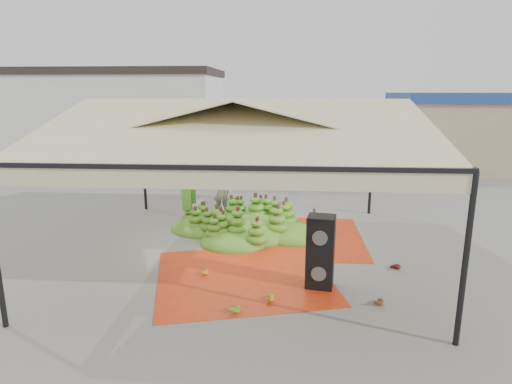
# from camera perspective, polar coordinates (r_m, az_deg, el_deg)

# --- Properties ---
(ground) EXTENTS (90.00, 90.00, 0.00)m
(ground) POSITION_cam_1_polar(r_m,az_deg,el_deg) (11.54, -1.54, -8.00)
(ground) COLOR slate
(ground) RESTS_ON ground
(canopy_tent) EXTENTS (8.10, 8.10, 4.00)m
(canopy_tent) POSITION_cam_1_polar(r_m,az_deg,el_deg) (10.79, -1.65, 8.55)
(canopy_tent) COLOR black
(canopy_tent) RESTS_ON ground
(building_white) EXTENTS (14.30, 6.30, 5.40)m
(building_white) POSITION_cam_1_polar(r_m,az_deg,el_deg) (27.11, -20.30, 9.39)
(building_white) COLOR silver
(building_white) RESTS_ON ground
(building_tan) EXTENTS (6.30, 5.30, 4.10)m
(building_tan) POSITION_cam_1_polar(r_m,az_deg,el_deg) (25.41, 24.87, 7.33)
(building_tan) COLOR tan
(building_tan) RESTS_ON ground
(tarp_left) EXTENTS (4.65, 4.51, 0.01)m
(tarp_left) POSITION_cam_1_polar(r_m,az_deg,el_deg) (10.12, -1.80, -11.15)
(tarp_left) COLOR red
(tarp_left) RESTS_ON ground
(tarp_right) EXTENTS (3.68, 3.86, 0.01)m
(tarp_right) POSITION_cam_1_polar(r_m,az_deg,el_deg) (12.75, 5.74, -5.94)
(tarp_right) COLOR red
(tarp_right) RESTS_ON ground
(banana_heap) EXTENTS (5.49, 4.74, 1.06)m
(banana_heap) POSITION_cam_1_polar(r_m,az_deg,el_deg) (12.86, -0.83, -3.24)
(banana_heap) COLOR #43821B
(banana_heap) RESTS_ON ground
(hand_yellow_a) EXTENTS (0.41, 0.34, 0.18)m
(hand_yellow_a) POSITION_cam_1_polar(r_m,az_deg,el_deg) (10.27, -7.26, -10.35)
(hand_yellow_a) COLOR gold
(hand_yellow_a) RESTS_ON ground
(hand_yellow_b) EXTENTS (0.44, 0.36, 0.19)m
(hand_yellow_b) POSITION_cam_1_polar(r_m,az_deg,el_deg) (9.03, 1.29, -13.69)
(hand_yellow_b) COLOR gold
(hand_yellow_b) RESTS_ON ground
(hand_red_a) EXTENTS (0.52, 0.49, 0.19)m
(hand_red_a) POSITION_cam_1_polar(r_m,az_deg,el_deg) (9.22, 15.61, -13.64)
(hand_red_a) COLOR #603215
(hand_red_a) RESTS_ON ground
(hand_red_b) EXTENTS (0.51, 0.48, 0.18)m
(hand_red_b) POSITION_cam_1_polar(r_m,az_deg,el_deg) (10.94, 17.91, -9.42)
(hand_red_b) COLOR maroon
(hand_red_b) RESTS_ON ground
(hand_green) EXTENTS (0.58, 0.54, 0.21)m
(hand_green) POSITION_cam_1_polar(r_m,az_deg,el_deg) (8.66, -3.29, -14.92)
(hand_green) COLOR #4B7A19
(hand_green) RESTS_ON ground
(hanging_bunches) EXTENTS (1.74, 0.24, 0.20)m
(hanging_bunches) POSITION_cam_1_polar(r_m,az_deg,el_deg) (11.56, -0.92, 5.48)
(hanging_bunches) COLOR #427819
(hanging_bunches) RESTS_ON ground
(speaker_stack) EXTENTS (0.66, 0.60, 1.61)m
(speaker_stack) POSITION_cam_1_polar(r_m,az_deg,el_deg) (9.44, 8.59, -7.89)
(speaker_stack) COLOR black
(speaker_stack) RESTS_ON ground
(banana_leaves) EXTENTS (0.96, 1.36, 3.70)m
(banana_leaves) POSITION_cam_1_polar(r_m,az_deg,el_deg) (14.02, -9.17, -4.27)
(banana_leaves) COLOR #306F1D
(banana_leaves) RESTS_ON ground
(vendor) EXTENTS (0.56, 0.39, 1.49)m
(vendor) POSITION_cam_1_polar(r_m,az_deg,el_deg) (14.91, -4.66, -0.10)
(vendor) COLOR gray
(vendor) RESTS_ON ground
(truck_left) EXTENTS (6.47, 4.33, 2.11)m
(truck_left) POSITION_cam_1_polar(r_m,az_deg,el_deg) (20.69, -5.26, 5.23)
(truck_left) COLOR #4F321A
(truck_left) RESTS_ON ground
(truck_right) EXTENTS (7.58, 4.22, 2.47)m
(truck_right) POSITION_cam_1_polar(r_m,az_deg,el_deg) (21.20, 13.89, 5.70)
(truck_right) COLOR #4C2D19
(truck_right) RESTS_ON ground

